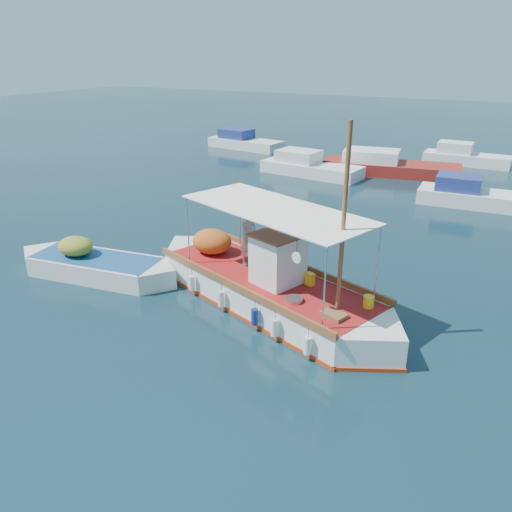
% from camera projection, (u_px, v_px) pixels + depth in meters
% --- Properties ---
extents(ground, '(160.00, 160.00, 0.00)m').
position_uv_depth(ground, '(270.00, 294.00, 17.66)').
color(ground, black).
rests_on(ground, ground).
extents(fishing_caique, '(10.20, 5.42, 6.60)m').
position_uv_depth(fishing_caique, '(265.00, 287.00, 16.88)').
color(fishing_caique, white).
rests_on(fishing_caique, ground).
extents(dinghy, '(6.78, 2.58, 1.67)m').
position_uv_depth(dinghy, '(95.00, 267.00, 18.98)').
color(dinghy, white).
rests_on(dinghy, ground).
extents(bg_boat_nw, '(7.14, 3.17, 1.80)m').
position_uv_depth(bg_boat_nw, '(309.00, 168.00, 34.31)').
color(bg_boat_nw, silver).
rests_on(bg_boat_nw, ground).
extents(bg_boat_n, '(9.54, 4.16, 1.80)m').
position_uv_depth(bg_boat_n, '(386.00, 167.00, 34.54)').
color(bg_boat_n, maroon).
rests_on(bg_boat_n, ground).
extents(bg_boat_ne, '(5.87, 2.45, 1.80)m').
position_uv_depth(bg_boat_ne, '(470.00, 196.00, 27.60)').
color(bg_boat_ne, silver).
rests_on(bg_boat_ne, ground).
extents(bg_boat_far_w, '(6.94, 3.19, 1.80)m').
position_uv_depth(bg_boat_far_w, '(244.00, 142.00, 43.53)').
color(bg_boat_far_w, silver).
rests_on(bg_boat_far_w, ground).
extents(bg_boat_far_n, '(6.11, 2.13, 1.80)m').
position_uv_depth(bg_boat_far_n, '(464.00, 158.00, 37.38)').
color(bg_boat_far_n, silver).
rests_on(bg_boat_far_n, ground).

